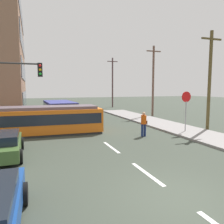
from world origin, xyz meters
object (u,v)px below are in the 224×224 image
(city_bus, at_px, (60,110))
(pedestrian_crossing, at_px, (144,123))
(parked_sedan_far, at_px, (14,119))
(stop_sign, at_px, (186,103))
(utility_pole_far, at_px, (113,82))
(traffic_light_mast, at_px, (12,85))
(utility_pole_mid, at_px, (153,80))
(parked_sedan_mid, at_px, (1,145))
(streetcar_tram, at_px, (48,120))
(utility_pole_near, at_px, (210,79))

(city_bus, distance_m, pedestrian_crossing, 10.19)
(city_bus, distance_m, parked_sedan_far, 4.55)
(parked_sedan_far, relative_size, stop_sign, 1.40)
(pedestrian_crossing, xyz_separation_m, utility_pole_far, (5.95, 22.16, 3.38))
(traffic_light_mast, height_order, utility_pole_mid, utility_pole_mid)
(parked_sedan_mid, xyz_separation_m, parked_sedan_far, (-0.01, 8.90, -0.00))
(streetcar_tram, height_order, parked_sedan_far, streetcar_tram)
(utility_pole_near, bearing_deg, utility_pole_mid, 86.02)
(traffic_light_mast, relative_size, utility_pole_mid, 0.61)
(pedestrian_crossing, relative_size, utility_pole_far, 0.20)
(pedestrian_crossing, relative_size, traffic_light_mast, 0.34)
(parked_sedan_mid, height_order, stop_sign, stop_sign)
(parked_sedan_mid, xyz_separation_m, utility_pole_mid, (14.77, 11.24, 3.59))
(parked_sedan_mid, relative_size, stop_sign, 1.40)
(stop_sign, bearing_deg, streetcar_tram, 161.42)
(traffic_light_mast, bearing_deg, stop_sign, -7.02)
(parked_sedan_mid, relative_size, parked_sedan_far, 1.00)
(utility_pole_near, xyz_separation_m, utility_pole_far, (0.33, 22.01, 0.41))
(utility_pole_far, bearing_deg, pedestrian_crossing, -105.04)
(city_bus, xyz_separation_m, utility_pole_near, (10.10, -9.01, 2.80))
(parked_sedan_far, bearing_deg, stop_sign, -30.85)
(city_bus, relative_size, utility_pole_mid, 0.74)
(utility_pole_far, bearing_deg, utility_pole_mid, -88.56)
(parked_sedan_mid, distance_m, parked_sedan_far, 8.90)
(parked_sedan_mid, distance_m, stop_sign, 12.14)
(streetcar_tram, bearing_deg, parked_sedan_far, 122.51)
(streetcar_tram, bearing_deg, traffic_light_mast, -140.50)
(city_bus, bearing_deg, streetcar_tram, -104.11)
(parked_sedan_mid, bearing_deg, pedestrian_crossing, 11.88)
(stop_sign, distance_m, utility_pole_far, 22.41)
(pedestrian_crossing, height_order, stop_sign, stop_sign)
(stop_sign, distance_m, utility_pole_near, 2.81)
(stop_sign, relative_size, traffic_light_mast, 0.58)
(pedestrian_crossing, distance_m, parked_sedan_far, 11.10)
(parked_sedan_far, bearing_deg, utility_pole_mid, 9.00)
(city_bus, relative_size, parked_sedan_far, 1.49)
(pedestrian_crossing, height_order, utility_pole_near, utility_pole_near)
(traffic_light_mast, xyz_separation_m, utility_pole_mid, (14.37, 8.05, 0.73))
(city_bus, height_order, utility_pole_mid, utility_pole_mid)
(pedestrian_crossing, distance_m, stop_sign, 3.64)
(traffic_light_mast, height_order, utility_pole_far, utility_pole_far)
(pedestrian_crossing, distance_m, traffic_light_mast, 8.60)
(pedestrian_crossing, relative_size, parked_sedan_mid, 0.41)
(city_bus, distance_m, traffic_light_mast, 8.88)
(parked_sedan_mid, xyz_separation_m, utility_pole_near, (14.12, 1.94, 3.30))
(pedestrian_crossing, distance_m, utility_pole_far, 23.19)
(city_bus, bearing_deg, utility_pole_far, 51.26)
(utility_pole_near, relative_size, utility_pole_mid, 0.93)
(stop_sign, bearing_deg, city_bus, 130.71)
(parked_sedan_far, distance_m, utility_pole_mid, 15.39)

